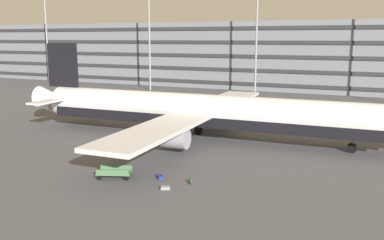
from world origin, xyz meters
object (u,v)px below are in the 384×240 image
suitcase_small (165,188)px  baggage_cart (114,173)px  suitcase_teal (160,177)px  airliner (203,112)px  backpack_silver (191,181)px

suitcase_small → baggage_cart: (-4.66, 0.55, 0.32)m
suitcase_teal → airliner: bearing=99.1°
airliner → backpack_silver: (4.79, -13.60, -2.63)m
suitcase_teal → baggage_cart: bearing=-158.5°
suitcase_small → backpack_silver: size_ratio=1.67×
airliner → suitcase_small: bearing=-76.8°
backpack_silver → suitcase_small: bearing=-125.0°
airliner → suitcase_small: 15.96m
suitcase_teal → baggage_cart: (-3.23, -1.27, 0.29)m
airliner → backpack_silver: airliner is taller
backpack_silver → suitcase_teal: bearing=177.4°
suitcase_small → suitcase_teal: size_ratio=1.14×
suitcase_small → airliner: bearing=103.2°
airliner → suitcase_teal: 13.92m
airliner → suitcase_teal: airliner is taller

